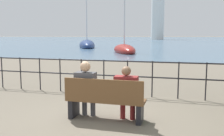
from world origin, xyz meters
TOP-DOWN VIEW (x-y plane):
  - ground_plane at (0.00, 0.00)m, footprint 1000.00×1000.00m
  - harbor_water at (0.00, 161.94)m, footprint 600.00×300.00m
  - park_bench at (0.00, -0.06)m, footprint 1.66×0.45m
  - seated_person_left at (-0.44, 0.01)m, footprint 0.44×0.35m
  - seated_person_right at (0.44, 0.02)m, footprint 0.48×0.35m
  - promenade_railing at (0.00, 2.22)m, footprint 11.70×0.04m
  - sailboat_0 at (-11.89, 29.71)m, footprint 5.50×9.13m
  - sailboat_2 at (-4.22, 20.64)m, footprint 4.38×6.94m
  - harbor_lighthouse at (-8.45, 104.34)m, footprint 5.43×5.43m

SIDE VIEW (x-z plane):
  - ground_plane at x=0.00m, z-range 0.00..0.00m
  - harbor_water at x=0.00m, z-range 0.00..0.01m
  - sailboat_2 at x=-4.22m, z-range -3.91..4.47m
  - sailboat_0 at x=-11.89m, z-range -4.49..5.19m
  - park_bench at x=0.00m, z-range -0.02..0.88m
  - seated_person_right at x=0.44m, z-range 0.06..1.22m
  - seated_person_left at x=-0.44m, z-range 0.06..1.30m
  - promenade_railing at x=0.00m, z-range 0.17..1.22m
  - harbor_lighthouse at x=-8.45m, z-range -0.92..25.48m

